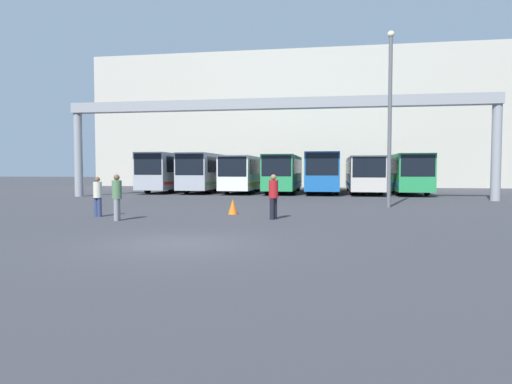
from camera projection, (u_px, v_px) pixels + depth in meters
ground_plane at (178, 244)px, 12.21m from camera, size 200.00×200.00×0.00m
building_backdrop at (299, 123)px, 56.67m from camera, size 48.12×12.00×15.39m
overhead_gantry at (272, 115)px, 30.89m from camera, size 29.15×0.80×6.78m
bus_slot_0 at (172, 170)px, 40.81m from camera, size 2.47×11.14×3.34m
bus_slot_1 at (209, 170)px, 40.35m from camera, size 2.46×11.32×3.29m
bus_slot_2 at (247, 172)px, 40.31m from camera, size 2.43×12.33×3.06m
bus_slot_3 at (284, 172)px, 38.87m from camera, size 2.43×10.52×3.13m
bus_slot_4 at (323, 170)px, 38.61m from camera, size 2.62×11.12×3.31m
bus_slot_5 at (363, 172)px, 38.66m from camera, size 2.57×12.32×2.99m
bus_slot_6 at (406, 171)px, 37.37m from camera, size 2.57×10.80×3.15m
pedestrian_near_left at (117, 196)px, 17.67m from camera, size 0.37×0.37×1.80m
pedestrian_near_right at (273, 196)px, 18.13m from camera, size 0.37×0.37×1.79m
pedestrian_mid_left at (98, 196)px, 19.15m from camera, size 0.35×0.35×1.68m
traffic_cone at (233, 207)px, 20.23m from camera, size 0.41×0.41×0.68m
lamp_post at (390, 113)px, 23.65m from camera, size 0.36×0.36×9.12m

